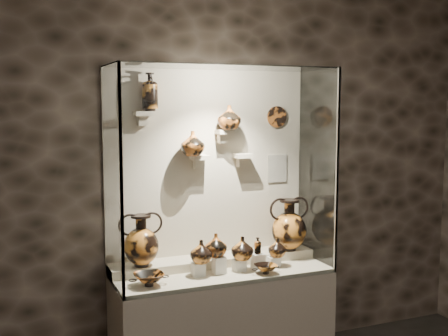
{
  "coord_description": "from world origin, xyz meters",
  "views": [
    {
      "loc": [
        -1.61,
        -1.75,
        2.12
      ],
      "look_at": [
        0.01,
        2.18,
        1.63
      ],
      "focal_mm": 45.0,
      "sensor_mm": 36.0,
      "label": 1
    }
  ],
  "objects_px": {
    "jug_e": "(277,248)",
    "ovoid_vase_a": "(193,144)",
    "lekythos_small": "(258,245)",
    "jug_b": "(216,245)",
    "jug_a": "(201,252)",
    "lekythos_tall": "(150,89)",
    "amphora_right": "(289,225)",
    "kylix_left": "(149,278)",
    "kylix_right": "(266,268)",
    "amphora_left": "(141,240)",
    "jug_c": "(242,248)",
    "ovoid_vase_b": "(229,117)"
  },
  "relations": [
    {
      "from": "amphora_right",
      "to": "jug_b",
      "type": "bearing_deg",
      "value": -156.47
    },
    {
      "from": "kylix_left",
      "to": "lekythos_tall",
      "type": "xyz_separation_m",
      "value": [
        0.13,
        0.36,
        1.35
      ]
    },
    {
      "from": "amphora_right",
      "to": "ovoid_vase_b",
      "type": "bearing_deg",
      "value": -177.23
    },
    {
      "from": "jug_b",
      "to": "ovoid_vase_a",
      "type": "relative_size",
      "value": 0.91
    },
    {
      "from": "jug_e",
      "to": "ovoid_vase_a",
      "type": "xyz_separation_m",
      "value": [
        -0.61,
        0.26,
        0.83
      ]
    },
    {
      "from": "lekythos_small",
      "to": "lekythos_tall",
      "type": "height_order",
      "value": "lekythos_tall"
    },
    {
      "from": "amphora_left",
      "to": "jug_e",
      "type": "distance_m",
      "value": 1.08
    },
    {
      "from": "jug_e",
      "to": "ovoid_vase_a",
      "type": "relative_size",
      "value": 0.77
    },
    {
      "from": "jug_a",
      "to": "jug_e",
      "type": "relative_size",
      "value": 1.18
    },
    {
      "from": "jug_e",
      "to": "ovoid_vase_a",
      "type": "height_order",
      "value": "ovoid_vase_a"
    },
    {
      "from": "amphora_right",
      "to": "kylix_right",
      "type": "xyz_separation_m",
      "value": [
        -0.37,
        -0.31,
        -0.24
      ]
    },
    {
      "from": "ovoid_vase_b",
      "to": "lekythos_small",
      "type": "bearing_deg",
      "value": -38.29
    },
    {
      "from": "kylix_left",
      "to": "ovoid_vase_b",
      "type": "distance_m",
      "value": 1.4
    },
    {
      "from": "lekythos_tall",
      "to": "ovoid_vase_a",
      "type": "bearing_deg",
      "value": 17.83
    },
    {
      "from": "amphora_right",
      "to": "jug_a",
      "type": "relative_size",
      "value": 2.47
    },
    {
      "from": "amphora_left",
      "to": "jug_c",
      "type": "xyz_separation_m",
      "value": [
        0.75,
        -0.2,
        -0.09
      ]
    },
    {
      "from": "amphora_right",
      "to": "jug_a",
      "type": "height_order",
      "value": "amphora_right"
    },
    {
      "from": "amphora_right",
      "to": "lekythos_small",
      "type": "distance_m",
      "value": 0.43
    },
    {
      "from": "amphora_left",
      "to": "lekythos_small",
      "type": "height_order",
      "value": "amphora_left"
    },
    {
      "from": "jug_a",
      "to": "jug_c",
      "type": "height_order",
      "value": "jug_a"
    },
    {
      "from": "jug_c",
      "to": "ovoid_vase_b",
      "type": "height_order",
      "value": "ovoid_vase_b"
    },
    {
      "from": "kylix_left",
      "to": "lekythos_tall",
      "type": "relative_size",
      "value": 0.85
    },
    {
      "from": "jug_b",
      "to": "lekythos_tall",
      "type": "bearing_deg",
      "value": 163.37
    },
    {
      "from": "lekythos_small",
      "to": "kylix_right",
      "type": "xyz_separation_m",
      "value": [
        0.0,
        -0.14,
        -0.15
      ]
    },
    {
      "from": "amphora_left",
      "to": "jug_c",
      "type": "bearing_deg",
      "value": -21.28
    },
    {
      "from": "jug_e",
      "to": "lekythos_small",
      "type": "distance_m",
      "value": 0.17
    },
    {
      "from": "jug_a",
      "to": "ovoid_vase_b",
      "type": "bearing_deg",
      "value": 36.36
    },
    {
      "from": "lekythos_small",
      "to": "kylix_left",
      "type": "bearing_deg",
      "value": -163.19
    },
    {
      "from": "jug_e",
      "to": "ovoid_vase_b",
      "type": "distance_m",
      "value": 1.11
    },
    {
      "from": "kylix_left",
      "to": "ovoid_vase_a",
      "type": "distance_m",
      "value": 1.09
    },
    {
      "from": "kylix_left",
      "to": "kylix_right",
      "type": "height_order",
      "value": "kylix_left"
    },
    {
      "from": "lekythos_small",
      "to": "jug_b",
      "type": "bearing_deg",
      "value": -172.34
    },
    {
      "from": "jug_a",
      "to": "jug_c",
      "type": "distance_m",
      "value": 0.34
    },
    {
      "from": "kylix_left",
      "to": "ovoid_vase_b",
      "type": "bearing_deg",
      "value": 36.51
    },
    {
      "from": "jug_b",
      "to": "ovoid_vase_a",
      "type": "distance_m",
      "value": 0.81
    },
    {
      "from": "jug_c",
      "to": "kylix_right",
      "type": "distance_m",
      "value": 0.24
    },
    {
      "from": "lekythos_tall",
      "to": "jug_e",
      "type": "bearing_deg",
      "value": 5.67
    },
    {
      "from": "amphora_right",
      "to": "amphora_left",
      "type": "bearing_deg",
      "value": -169.0
    },
    {
      "from": "jug_b",
      "to": "jug_e",
      "type": "height_order",
      "value": "jug_b"
    },
    {
      "from": "jug_a",
      "to": "lekythos_tall",
      "type": "distance_m",
      "value": 1.28
    },
    {
      "from": "jug_c",
      "to": "ovoid_vase_a",
      "type": "height_order",
      "value": "ovoid_vase_a"
    },
    {
      "from": "amphora_right",
      "to": "jug_e",
      "type": "distance_m",
      "value": 0.3
    },
    {
      "from": "jug_a",
      "to": "jug_c",
      "type": "relative_size",
      "value": 0.97
    },
    {
      "from": "jug_e",
      "to": "kylix_right",
      "type": "distance_m",
      "value": 0.24
    },
    {
      "from": "ovoid_vase_b",
      "to": "kylix_left",
      "type": "bearing_deg",
      "value": -132.4
    },
    {
      "from": "jug_c",
      "to": "lekythos_tall",
      "type": "xyz_separation_m",
      "value": [
        -0.64,
        0.29,
        1.22
      ]
    },
    {
      "from": "amphora_right",
      "to": "kylix_left",
      "type": "xyz_separation_m",
      "value": [
        -1.28,
        -0.26,
        -0.23
      ]
    },
    {
      "from": "jug_e",
      "to": "amphora_right",
      "type": "bearing_deg",
      "value": 63.02
    },
    {
      "from": "amphora_left",
      "to": "ovoid_vase_a",
      "type": "height_order",
      "value": "ovoid_vase_a"
    },
    {
      "from": "ovoid_vase_a",
      "to": "jug_a",
      "type": "bearing_deg",
      "value": -105.57
    }
  ]
}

